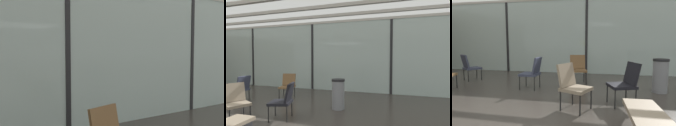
{
  "view_description": "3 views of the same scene",
  "coord_description": "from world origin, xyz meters",
  "views": [
    {
      "loc": [
        -1.69,
        0.76,
        1.62
      ],
      "look_at": [
        -0.94,
        1.98,
        1.54
      ],
      "focal_mm": 38.78,
      "sensor_mm": 36.0,
      "label": 1
    },
    {
      "loc": [
        3.59,
        -1.86,
        1.48
      ],
      "look_at": [
        1.97,
        3.02,
        1.31
      ],
      "focal_mm": 26.84,
      "sensor_mm": 36.0,
      "label": 2
    },
    {
      "loc": [
        0.64,
        -2.25,
        1.26
      ],
      "look_at": [
        -0.17,
        1.61,
        0.82
      ],
      "focal_mm": 29.0,
      "sensor_mm": 36.0,
      "label": 3
    }
  ],
  "objects": [
    {
      "name": "window_mullion_1",
      "position": [
        0.0,
        5.2,
        1.5
      ],
      "size": [
        0.1,
        0.12,
        3.0
      ],
      "primitive_type": "cube",
      "color": "black",
      "rests_on": "ground"
    },
    {
      "name": "window_mullion_2",
      "position": [
        3.5,
        5.2,
        1.5
      ],
      "size": [
        0.1,
        0.12,
        3.0
      ],
      "primitive_type": "cube",
      "color": "black",
      "rests_on": "ground"
    },
    {
      "name": "glass_curtain_wall",
      "position": [
        0.0,
        5.2,
        1.5
      ],
      "size": [
        14.0,
        0.08,
        3.0
      ],
      "primitive_type": "cube",
      "color": "#A3B7B2",
      "rests_on": "ground"
    }
  ]
}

